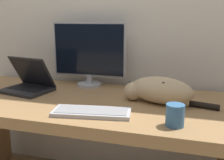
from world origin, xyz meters
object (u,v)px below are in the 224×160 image
object	(u,v)px
monitor	(89,54)
cat	(159,90)
external_keyboard	(92,112)
laptop	(28,84)
coffee_mug	(175,115)

from	to	relation	value
monitor	cat	distance (m)	0.59
external_keyboard	cat	world-z (taller)	cat
monitor	laptop	xyz separation A→B (m)	(-0.33, -0.24, -0.18)
monitor	laptop	size ratio (longest dim) A/B	1.54
monitor	cat	world-z (taller)	monitor
laptop	cat	distance (m)	0.84
cat	coffee_mug	world-z (taller)	cat
monitor	laptop	distance (m)	0.45
laptop	coffee_mug	distance (m)	1.00
laptop	external_keyboard	world-z (taller)	laptop
cat	coffee_mug	bearing A→B (deg)	-57.89
external_keyboard	coffee_mug	size ratio (longest dim) A/B	4.03
laptop	cat	size ratio (longest dim) A/B	0.64
laptop	cat	world-z (taller)	laptop
cat	monitor	bearing A→B (deg)	166.97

